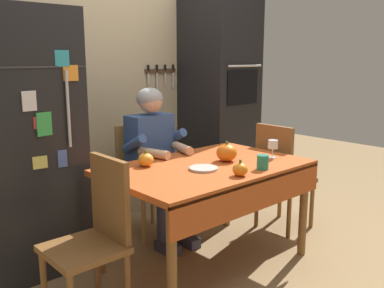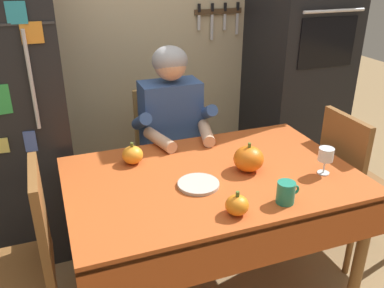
{
  "view_description": "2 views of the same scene",
  "coord_description": "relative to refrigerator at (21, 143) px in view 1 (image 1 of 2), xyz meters",
  "views": [
    {
      "loc": [
        -2.0,
        -1.96,
        1.48
      ],
      "look_at": [
        -0.05,
        0.19,
        0.88
      ],
      "focal_mm": 39.68,
      "sensor_mm": 36.0,
      "label": 1
    },
    {
      "loc": [
        -0.7,
        -1.51,
        1.71
      ],
      "look_at": [
        -0.07,
        0.18,
        0.88
      ],
      "focal_mm": 38.28,
      "sensor_mm": 36.0,
      "label": 2
    }
  ],
  "objects": [
    {
      "name": "seated_person",
      "position": [
        0.94,
        -0.28,
        -0.16
      ],
      "size": [
        0.47,
        0.55,
        1.25
      ],
      "color": "#38384C",
      "rests_on": "ground"
    },
    {
      "name": "pumpkin_small",
      "position": [
        0.61,
        -0.61,
        -0.11
      ],
      "size": [
        0.11,
        0.11,
        0.11
      ],
      "color": "orange",
      "rests_on": "dining_table"
    },
    {
      "name": "chair_right_side",
      "position": [
        1.85,
        -0.84,
        -0.39
      ],
      "size": [
        0.4,
        0.4,
        0.93
      ],
      "color": "brown",
      "rests_on": "ground"
    },
    {
      "name": "back_wall_assembly",
      "position": [
        1.0,
        0.39,
        0.4
      ],
      "size": [
        3.7,
        0.13,
        2.6
      ],
      "color": "#BCAD89",
      "rests_on": "ground"
    },
    {
      "name": "coffee_mug",
      "position": [
        1.15,
        -1.2,
        -0.11
      ],
      "size": [
        0.11,
        0.08,
        0.1
      ],
      "color": "#237F66",
      "rests_on": "dining_table"
    },
    {
      "name": "wall_oven",
      "position": [
        2.0,
        0.04,
        0.15
      ],
      "size": [
        0.6,
        0.64,
        2.1
      ],
      "color": "black",
      "rests_on": "ground"
    },
    {
      "name": "ground_plane",
      "position": [
        0.95,
        -0.96,
        -0.9
      ],
      "size": [
        10.0,
        10.0,
        0.0
      ],
      "primitive_type": "plane",
      "color": "#93754C",
      "rests_on": "ground"
    },
    {
      "name": "pumpkin_medium",
      "position": [
        0.91,
        -1.21,
        -0.12
      ],
      "size": [
        0.1,
        0.1,
        0.11
      ],
      "color": "orange",
      "rests_on": "dining_table"
    },
    {
      "name": "serving_tray",
      "position": [
        0.85,
        -0.94,
        -0.15
      ],
      "size": [
        0.19,
        0.19,
        0.02
      ],
      "primitive_type": "cylinder",
      "color": "#B7B2A8",
      "rests_on": "dining_table"
    },
    {
      "name": "chair_left_side",
      "position": [
        0.05,
        -0.9,
        -0.39
      ],
      "size": [
        0.4,
        0.4,
        0.93
      ],
      "color": "brown",
      "rests_on": "ground"
    },
    {
      "name": "pumpkin_large",
      "position": [
        1.13,
        -0.88,
        -0.1
      ],
      "size": [
        0.15,
        0.15,
        0.15
      ],
      "color": "orange",
      "rests_on": "dining_table"
    },
    {
      "name": "dining_table",
      "position": [
        0.95,
        -0.88,
        -0.24
      ],
      "size": [
        1.4,
        0.9,
        0.74
      ],
      "color": "brown",
      "rests_on": "ground"
    },
    {
      "name": "wine_glass",
      "position": [
        1.46,
        -1.04,
        -0.06
      ],
      "size": [
        0.07,
        0.07,
        0.14
      ],
      "color": "white",
      "rests_on": "dining_table"
    },
    {
      "name": "refrigerator",
      "position": [
        0.0,
        0.0,
        0.0
      ],
      "size": [
        0.68,
        0.71,
        1.8
      ],
      "color": "black",
      "rests_on": "ground"
    },
    {
      "name": "chair_behind_person",
      "position": [
        0.94,
        -0.09,
        -0.39
      ],
      "size": [
        0.4,
        0.4,
        0.93
      ],
      "color": "tan",
      "rests_on": "ground"
    }
  ]
}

